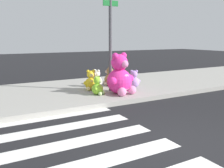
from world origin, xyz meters
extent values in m
plane|color=black|center=(0.00, 0.00, 0.00)|extent=(60.00, 60.00, 0.00)
cube|color=#9E9B93|center=(0.00, 5.20, 0.07)|extent=(28.00, 4.40, 0.15)
cube|color=white|center=(-1.52, 0.25, 0.00)|extent=(3.20, 0.45, 0.00)
cube|color=white|center=(-1.52, 1.15, 0.00)|extent=(3.20, 0.45, 0.00)
cube|color=white|center=(-1.52, 2.05, 0.00)|extent=(3.20, 0.45, 0.00)
cube|color=white|center=(-1.52, 2.95, 0.00)|extent=(3.20, 0.45, 0.00)
cylinder|color=#4C4C51|center=(1.00, 4.40, 1.75)|extent=(0.11, 0.11, 3.20)
cube|color=#19722D|center=(1.00, 4.38, 3.10)|extent=(0.56, 0.03, 0.18)
sphere|color=#F22D93|center=(1.03, 3.85, 0.57)|extent=(0.83, 0.83, 0.83)
ellipsoid|color=pink|center=(1.11, 3.56, 0.57)|extent=(0.49, 0.29, 0.54)
sphere|color=#F22D93|center=(1.03, 3.85, 1.19)|extent=(0.55, 0.55, 0.55)
sphere|color=pink|center=(1.09, 3.62, 1.15)|extent=(0.25, 0.25, 0.25)
sphere|color=#F22D93|center=(1.22, 3.90, 1.40)|extent=(0.21, 0.21, 0.21)
sphere|color=#F22D93|center=(1.44, 3.84, 0.63)|extent=(0.26, 0.26, 0.26)
sphere|color=pink|center=(1.34, 3.56, 0.29)|extent=(0.29, 0.29, 0.29)
sphere|color=#F22D93|center=(0.85, 3.80, 1.40)|extent=(0.21, 0.21, 0.21)
sphere|color=#F22D93|center=(0.68, 3.65, 0.63)|extent=(0.26, 0.26, 0.26)
sphere|color=pink|center=(0.90, 3.45, 0.29)|extent=(0.29, 0.29, 0.29)
sphere|color=yellow|center=(0.48, 4.88, 0.37)|extent=(0.44, 0.44, 0.44)
ellipsoid|color=#F0DB80|center=(0.43, 4.73, 0.37)|extent=(0.26, 0.16, 0.29)
sphere|color=yellow|center=(0.48, 4.88, 0.70)|extent=(0.29, 0.29, 0.29)
sphere|color=#F0DB80|center=(0.44, 4.76, 0.68)|extent=(0.13, 0.13, 0.13)
sphere|color=yellow|center=(0.58, 4.85, 0.82)|extent=(0.11, 0.11, 0.11)
sphere|color=yellow|center=(0.66, 4.76, 0.40)|extent=(0.14, 0.14, 0.14)
sphere|color=#F0DB80|center=(0.54, 4.66, 0.23)|extent=(0.15, 0.15, 0.15)
sphere|color=yellow|center=(0.38, 4.91, 0.82)|extent=(0.11, 0.11, 0.11)
sphere|color=yellow|center=(0.26, 4.89, 0.40)|extent=(0.14, 0.14, 0.14)
sphere|color=#F0DB80|center=(0.31, 4.74, 0.23)|extent=(0.15, 0.15, 0.15)
sphere|color=olive|center=(1.51, 5.36, 0.37)|extent=(0.43, 0.43, 0.43)
ellipsoid|color=tan|center=(1.36, 5.40, 0.37)|extent=(0.16, 0.26, 0.28)
sphere|color=olive|center=(1.51, 5.36, 0.69)|extent=(0.28, 0.28, 0.28)
sphere|color=tan|center=(1.39, 5.39, 0.67)|extent=(0.13, 0.13, 0.13)
sphere|color=olive|center=(1.48, 5.26, 0.80)|extent=(0.11, 0.11, 0.11)
sphere|color=olive|center=(1.40, 5.18, 0.40)|extent=(0.14, 0.14, 0.14)
sphere|color=tan|center=(1.30, 5.30, 0.22)|extent=(0.15, 0.15, 0.15)
sphere|color=olive|center=(1.54, 5.45, 0.80)|extent=(0.11, 0.11, 0.11)
sphere|color=olive|center=(1.52, 5.57, 0.40)|extent=(0.14, 0.14, 0.14)
sphere|color=tan|center=(1.37, 5.53, 0.22)|extent=(0.15, 0.15, 0.15)
sphere|color=#B28CD8|center=(2.01, 4.43, 0.35)|extent=(0.41, 0.41, 0.41)
ellipsoid|color=silver|center=(2.08, 4.57, 0.35)|extent=(0.24, 0.18, 0.27)
sphere|color=#B28CD8|center=(2.01, 4.43, 0.66)|extent=(0.27, 0.27, 0.27)
sphere|color=silver|center=(2.06, 4.54, 0.64)|extent=(0.12, 0.12, 0.12)
sphere|color=#B28CD8|center=(1.93, 4.47, 0.77)|extent=(0.10, 0.10, 0.10)
sphere|color=#B28CD8|center=(1.86, 4.56, 0.38)|extent=(0.13, 0.13, 0.13)
sphere|color=silver|center=(1.99, 4.64, 0.22)|extent=(0.14, 0.14, 0.14)
sphere|color=#B28CD8|center=(2.10, 4.39, 0.77)|extent=(0.10, 0.10, 0.10)
sphere|color=#B28CD8|center=(2.21, 4.40, 0.38)|extent=(0.13, 0.13, 0.13)
sphere|color=silver|center=(2.19, 4.54, 0.22)|extent=(0.14, 0.14, 0.14)
sphere|color=#8CD133|center=(0.33, 4.07, 0.34)|extent=(0.37, 0.37, 0.37)
ellipsoid|color=#B8DE87|center=(0.41, 3.96, 0.34)|extent=(0.22, 0.18, 0.24)
sphere|color=#8CD133|center=(0.33, 4.07, 0.62)|extent=(0.25, 0.25, 0.25)
sphere|color=#B8DE87|center=(0.39, 3.98, 0.60)|extent=(0.11, 0.11, 0.11)
sphere|color=#8CD133|center=(0.40, 4.12, 0.71)|extent=(0.09, 0.09, 0.09)
sphere|color=#8CD133|center=(0.50, 4.13, 0.37)|extent=(0.12, 0.12, 0.12)
sphere|color=#B8DE87|center=(0.51, 4.00, 0.21)|extent=(0.13, 0.13, 0.13)
sphere|color=#8CD133|center=(0.26, 4.02, 0.71)|extent=(0.09, 0.09, 0.09)
sphere|color=#8CD133|center=(0.21, 3.93, 0.37)|extent=(0.12, 0.12, 0.12)
sphere|color=#B8DE87|center=(0.34, 3.88, 0.21)|extent=(0.13, 0.13, 0.13)
sphere|color=red|center=(1.72, 4.87, 0.34)|extent=(0.38, 0.38, 0.38)
ellipsoid|color=#DB7B7B|center=(1.68, 5.00, 0.34)|extent=(0.23, 0.15, 0.25)
sphere|color=red|center=(1.72, 4.87, 0.63)|extent=(0.25, 0.25, 0.25)
sphere|color=#DB7B7B|center=(1.69, 4.97, 0.61)|extent=(0.11, 0.11, 0.11)
sphere|color=red|center=(1.64, 4.84, 0.73)|extent=(0.10, 0.10, 0.10)
sphere|color=red|center=(1.53, 4.85, 0.37)|extent=(0.12, 0.12, 0.12)
sphere|color=#DB7B7B|center=(1.57, 4.98, 0.22)|extent=(0.13, 0.13, 0.13)
sphere|color=red|center=(1.80, 4.89, 0.73)|extent=(0.10, 0.10, 0.10)
sphere|color=red|center=(1.88, 4.97, 0.37)|extent=(0.12, 0.12, 0.12)
sphere|color=#DB7B7B|center=(1.77, 5.05, 0.22)|extent=(0.13, 0.13, 0.13)
sphere|color=white|center=(0.89, 5.25, 0.35)|extent=(0.41, 0.41, 0.41)
ellipsoid|color=white|center=(0.75, 5.20, 0.35)|extent=(0.16, 0.24, 0.27)
sphere|color=white|center=(0.89, 5.25, 0.66)|extent=(0.27, 0.27, 0.27)
sphere|color=white|center=(0.78, 5.21, 0.64)|extent=(0.12, 0.12, 0.12)
sphere|color=white|center=(0.92, 5.17, 0.77)|extent=(0.10, 0.10, 0.10)
sphere|color=white|center=(0.91, 5.06, 0.38)|extent=(0.13, 0.13, 0.13)
sphere|color=white|center=(0.76, 5.09, 0.22)|extent=(0.14, 0.14, 0.14)
sphere|color=white|center=(0.85, 5.34, 0.77)|extent=(0.10, 0.10, 0.10)
sphere|color=white|center=(0.77, 5.42, 0.38)|extent=(0.13, 0.13, 0.13)
sphere|color=white|center=(0.68, 5.30, 0.22)|extent=(0.14, 0.14, 0.14)
camera|label=1|loc=(-3.17, -3.12, 1.99)|focal=40.08mm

